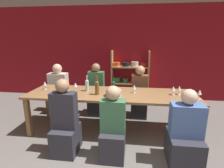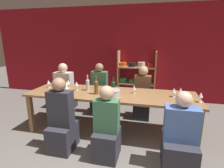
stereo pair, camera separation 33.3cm
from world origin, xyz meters
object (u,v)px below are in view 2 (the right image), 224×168
at_px(wine_glass_white_b, 68,82).
at_px(person_far_a, 100,95).
at_px(dining_table, 111,97).
at_px(wine_glass_red_e, 201,95).
at_px(wine_glass_red_d, 48,82).
at_px(wine_bottle_green, 96,87).
at_px(person_near_a, 107,132).
at_px(wine_glass_white_a, 181,91).
at_px(wine_glass_red_c, 76,84).
at_px(wine_glass_empty_a, 67,87).
at_px(shelf_unit, 134,80).
at_px(wine_glass_red_a, 134,88).
at_px(person_near_c, 62,124).
at_px(wine_bottle_dark, 113,86).
at_px(person_near_b, 179,142).
at_px(wine_glass_red_b, 174,91).
at_px(wine_bottle_amber, 88,84).
at_px(mixing_bowl, 112,92).
at_px(person_far_c, 142,99).
at_px(wine_glass_white_c, 67,84).
at_px(person_far_b, 65,93).

relative_size(wine_glass_white_b, person_far_a, 0.14).
distance_m(wine_glass_white_b, person_far_a, 0.91).
height_order(dining_table, wine_glass_red_e, wine_glass_red_e).
height_order(wine_glass_white_b, wine_glass_red_d, wine_glass_white_b).
relative_size(wine_bottle_green, person_near_a, 0.31).
xyz_separation_m(wine_glass_white_a, wine_glass_red_c, (-1.94, -0.04, 0.01)).
relative_size(wine_glass_empty_a, wine_glass_red_e, 1.03).
distance_m(shelf_unit, wine_glass_white_a, 2.13).
xyz_separation_m(shelf_unit, wine_glass_white_a, (0.99, -1.87, 0.29)).
distance_m(wine_glass_red_a, person_near_c, 1.41).
xyz_separation_m(wine_bottle_dark, wine_glass_red_c, (-0.73, -0.06, 0.01)).
distance_m(wine_bottle_dark, person_near_b, 1.51).
xyz_separation_m(dining_table, wine_glass_red_b, (1.12, 0.04, 0.19)).
bearing_deg(wine_bottle_green, wine_glass_red_a, 17.20).
height_order(wine_bottle_amber, person_far_a, person_far_a).
xyz_separation_m(wine_glass_white_b, person_near_c, (0.31, -0.89, -0.46)).
bearing_deg(wine_bottle_dark, wine_glass_white_a, -0.90).
height_order(mixing_bowl, person_near_b, person_near_b).
bearing_deg(wine_glass_white_b, wine_glass_white_a, -1.74).
distance_m(person_near_a, person_near_c, 0.75).
bearing_deg(person_far_c, person_near_c, 52.37).
bearing_deg(wine_bottle_green, shelf_unit, 76.61).
bearing_deg(person_near_c, wine_glass_red_c, 95.63).
bearing_deg(wine_glass_red_e, wine_glass_red_b, 153.50).
bearing_deg(wine_glass_red_c, wine_glass_red_e, -4.66).
bearing_deg(wine_bottle_green, person_near_b, -25.42).
relative_size(wine_glass_empty_a, person_far_a, 0.14).
distance_m(dining_table, wine_glass_red_d, 1.37).
height_order(wine_glass_red_b, person_near_a, person_near_a).
xyz_separation_m(shelf_unit, wine_glass_white_c, (-1.17, -1.90, 0.30)).
relative_size(dining_table, wine_glass_red_c, 17.80).
xyz_separation_m(dining_table, wine_glass_white_a, (1.24, 0.07, 0.19)).
bearing_deg(wine_glass_red_b, person_near_b, -88.17).
xyz_separation_m(wine_glass_red_c, person_near_b, (1.85, -0.81, -0.50)).
distance_m(wine_bottle_green, wine_glass_red_c, 0.48).
distance_m(wine_glass_white_a, person_near_c, 2.08).
height_order(wine_glass_red_a, person_far_b, person_far_b).
height_order(wine_glass_red_e, person_near_b, person_near_b).
relative_size(wine_bottle_green, wine_glass_white_a, 2.13).
relative_size(person_near_c, person_far_c, 1.01).
height_order(wine_bottle_dark, wine_glass_white_b, wine_bottle_dark).
bearing_deg(dining_table, wine_glass_white_b, 171.68).
xyz_separation_m(shelf_unit, person_near_a, (-0.12, -2.72, -0.18)).
relative_size(wine_bottle_dark, wine_glass_red_c, 1.66).
relative_size(mixing_bowl, person_near_a, 0.25).
bearing_deg(wine_glass_white_b, person_far_c, 23.01).
relative_size(mixing_bowl, wine_glass_red_d, 1.76).
bearing_deg(person_near_b, person_far_a, 135.94).
height_order(wine_bottle_green, person_near_c, person_near_c).
height_order(dining_table, person_far_a, person_far_a).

